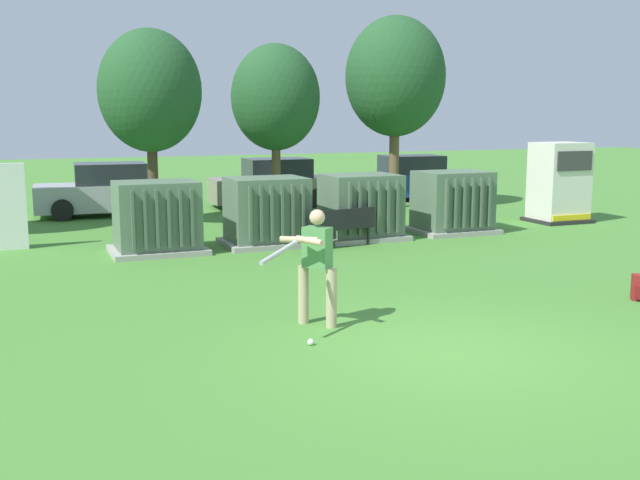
% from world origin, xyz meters
% --- Properties ---
extents(ground_plane, '(96.00, 96.00, 0.00)m').
position_xyz_m(ground_plane, '(0.00, 0.00, 0.00)').
color(ground_plane, '#478433').
extents(transformer_west, '(2.10, 1.70, 1.62)m').
position_xyz_m(transformer_west, '(-2.27, 8.82, 0.79)').
color(transformer_west, '#9E9B93').
rests_on(transformer_west, ground).
extents(transformer_mid_west, '(2.10, 1.70, 1.62)m').
position_xyz_m(transformer_mid_west, '(0.35, 8.88, 0.79)').
color(transformer_mid_west, '#9E9B93').
rests_on(transformer_mid_west, ground).
extents(transformer_mid_east, '(2.10, 1.70, 1.62)m').
position_xyz_m(transformer_mid_east, '(2.82, 8.87, 0.79)').
color(transformer_mid_east, '#9E9B93').
rests_on(transformer_mid_east, ground).
extents(transformer_east, '(2.10, 1.70, 1.62)m').
position_xyz_m(transformer_east, '(5.50, 8.90, 0.79)').
color(transformer_east, '#9E9B93').
rests_on(transformer_east, ground).
extents(generator_enclosure, '(1.60, 1.40, 2.30)m').
position_xyz_m(generator_enclosure, '(9.44, 9.49, 1.14)').
color(generator_enclosure, '#262626').
rests_on(generator_enclosure, ground).
extents(park_bench, '(1.84, 0.73, 0.92)m').
position_xyz_m(park_bench, '(1.85, 7.92, 0.54)').
color(park_bench, black).
rests_on(park_bench, ground).
extents(batter, '(1.41, 1.21, 1.74)m').
position_xyz_m(batter, '(-1.19, 1.88, 0.98)').
color(batter, tan).
rests_on(batter, ground).
extents(sports_ball, '(0.09, 0.09, 0.09)m').
position_xyz_m(sports_ball, '(-1.60, 1.01, 0.04)').
color(sports_ball, white).
rests_on(sports_ball, ground).
extents(tree_center_left, '(2.84, 2.84, 5.43)m').
position_xyz_m(tree_center_left, '(-1.57, 13.29, 3.72)').
color(tree_center_left, '#4C3828').
rests_on(tree_center_left, ground).
extents(tree_center_right, '(2.74, 2.74, 5.24)m').
position_xyz_m(tree_center_right, '(2.43, 14.30, 3.60)').
color(tree_center_right, brown).
rests_on(tree_center_right, ground).
extents(tree_right, '(3.27, 3.27, 6.25)m').
position_xyz_m(tree_right, '(6.56, 14.30, 4.29)').
color(tree_right, brown).
rests_on(tree_right, ground).
extents(parked_car_leftmost, '(4.29, 2.10, 1.62)m').
position_xyz_m(parked_car_leftmost, '(-2.55, 15.84, 0.75)').
color(parked_car_leftmost, '#B2B2B7').
rests_on(parked_car_leftmost, ground).
extents(parked_car_left_of_center, '(4.26, 2.04, 1.62)m').
position_xyz_m(parked_car_left_of_center, '(2.98, 16.19, 0.75)').
color(parked_car_left_of_center, gray).
rests_on(parked_car_left_of_center, ground).
extents(parked_car_right_of_center, '(4.36, 2.27, 1.62)m').
position_xyz_m(parked_car_right_of_center, '(8.15, 16.20, 0.75)').
color(parked_car_right_of_center, navy).
rests_on(parked_car_right_of_center, ground).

